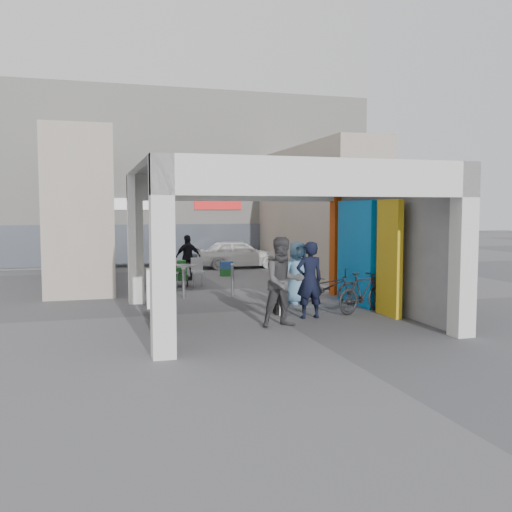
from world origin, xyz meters
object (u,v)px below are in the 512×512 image
object	(u,v)px
man_elderly	(297,273)
white_van	(238,254)
cafe_set	(179,278)
produce_stand	(170,276)
man_back_turned	(283,282)
border_collie	(281,304)
bicycle_front	(327,286)
man_with_dog	(309,280)
man_crates	(188,258)
bicycle_rear	(363,292)

from	to	relation	value
man_elderly	white_van	world-z (taller)	man_elderly
cafe_set	produce_stand	size ratio (longest dim) A/B	1.23
man_back_turned	man_elderly	distance (m)	3.09
border_collie	white_van	world-z (taller)	white_van
border_collie	bicycle_front	distance (m)	2.06
man_with_dog	man_crates	distance (m)	8.17
border_collie	man_crates	world-z (taller)	man_crates
produce_stand	bicycle_rear	bearing A→B (deg)	-44.72
white_van	man_elderly	bearing A→B (deg)	179.05
bicycle_front	cafe_set	bearing A→B (deg)	65.32
border_collie	man_crates	xyz separation A→B (m)	(-1.04, 7.41, 0.56)
white_van	man_crates	bearing A→B (deg)	146.34
man_back_turned	bicycle_front	size ratio (longest dim) A/B	1.07
man_crates	cafe_set	bearing A→B (deg)	61.71
man_with_dog	man_elderly	bearing A→B (deg)	-104.63
border_collie	produce_stand	bearing A→B (deg)	110.76
man_crates	white_van	bearing A→B (deg)	-138.92
man_elderly	man_crates	xyz separation A→B (m)	(-2.00, 6.00, -0.03)
man_with_dog	produce_stand	bearing A→B (deg)	-71.66
man_with_dog	man_elderly	world-z (taller)	man_with_dog
man_elderly	bicycle_front	bearing A→B (deg)	-35.05
produce_stand	bicycle_front	world-z (taller)	bicycle_front
man_with_dog	bicycle_rear	xyz separation A→B (m)	(1.54, 0.28, -0.40)
man_back_turned	man_crates	world-z (taller)	man_back_turned
produce_stand	border_collie	bearing A→B (deg)	-59.29
produce_stand	man_elderly	distance (m)	5.33
cafe_set	bicycle_rear	bearing A→B (deg)	-56.62
man_crates	bicycle_front	world-z (taller)	man_crates
cafe_set	man_back_turned	size ratio (longest dim) A/B	0.80
bicycle_front	border_collie	bearing A→B (deg)	149.92
man_crates	bicycle_front	distance (m)	6.87
man_elderly	bicycle_front	xyz separation A→B (m)	(0.75, -0.29, -0.37)
man_with_dog	man_crates	xyz separation A→B (m)	(-1.54, 8.02, -0.08)
bicycle_rear	white_van	distance (m)	11.42
white_van	man_with_dog	bearing A→B (deg)	177.70
produce_stand	white_van	world-z (taller)	white_van
cafe_set	man_back_turned	bearing A→B (deg)	-79.21
cafe_set	border_collie	size ratio (longest dim) A/B	2.36
man_elderly	bicycle_front	distance (m)	0.88
man_elderly	white_van	distance (m)	9.71
cafe_set	bicycle_rear	distance (m)	6.77
man_elderly	man_crates	world-z (taller)	man_elderly
cafe_set	bicycle_rear	world-z (taller)	bicycle_rear
border_collie	man_elderly	distance (m)	1.81
cafe_set	white_van	distance (m)	6.73
cafe_set	produce_stand	xyz separation A→B (m)	(-0.22, 0.56, -0.00)
white_van	man_back_turned	bearing A→B (deg)	173.99
cafe_set	man_elderly	distance (m)	4.75
bicycle_front	bicycle_rear	xyz separation A→B (m)	(0.34, -1.46, 0.03)
produce_stand	man_back_turned	xyz separation A→B (m)	(1.50, -7.24, 0.65)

